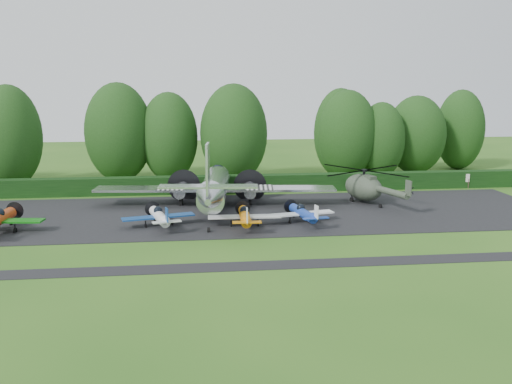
{
  "coord_description": "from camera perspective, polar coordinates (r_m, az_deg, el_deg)",
  "views": [
    {
      "loc": [
        -0.92,
        -44.13,
        12.89
      ],
      "look_at": [
        5.18,
        8.23,
        2.5
      ],
      "focal_mm": 40.0,
      "sensor_mm": 36.0,
      "label": 1
    }
  ],
  "objects": [
    {
      "name": "tree_9",
      "position": [
        77.51,
        8.38,
        5.87
      ],
      "size": [
        6.96,
        6.96,
        11.86
      ],
      "color": "black",
      "rests_on": "ground"
    },
    {
      "name": "tree_3",
      "position": [
        74.97,
        -13.57,
        5.81
      ],
      "size": [
        8.54,
        8.54,
        12.65
      ],
      "color": "black",
      "rests_on": "ground"
    },
    {
      "name": "tree_6",
      "position": [
        75.21,
        -23.41,
        5.14
      ],
      "size": [
        7.58,
        7.58,
        12.43
      ],
      "color": "black",
      "rests_on": "ground"
    },
    {
      "name": "taxiway_verge",
      "position": [
        40.26,
        -5.03,
        -7.57
      ],
      "size": [
        70.0,
        2.0,
        0.0
      ],
      "primitive_type": "cube",
      "color": "black",
      "rests_on": "ground"
    },
    {
      "name": "tree_1",
      "position": [
        82.37,
        15.7,
        5.52
      ],
      "size": [
        8.16,
        8.16,
        10.83
      ],
      "color": "black",
      "rests_on": "ground"
    },
    {
      "name": "helicopter",
      "position": [
        61.48,
        10.73,
        0.69
      ],
      "size": [
        11.2,
        13.12,
        3.61
      ],
      "rotation": [
        0.0,
        0.0,
        -0.33
      ],
      "color": "#343F31",
      "rests_on": "ground"
    },
    {
      "name": "tree_8",
      "position": [
        88.31,
        19.74,
        5.88
      ],
      "size": [
        6.88,
        6.88,
        11.57
      ],
      "color": "black",
      "rests_on": "ground"
    },
    {
      "name": "hedgerow",
      "position": [
        66.4,
        -5.73,
        -0.1
      ],
      "size": [
        90.0,
        1.6,
        2.0
      ],
      "primitive_type": "cube",
      "color": "black",
      "rests_on": "ground"
    },
    {
      "name": "light_plane_orange",
      "position": [
        50.53,
        -1.14,
        -2.41
      ],
      "size": [
        6.51,
        6.85,
        2.5
      ],
      "rotation": [
        0.0,
        0.0,
        0.04
      ],
      "color": "orange",
      "rests_on": "ground"
    },
    {
      "name": "tree_10",
      "position": [
        76.45,
        9.08,
        5.71
      ],
      "size": [
        7.79,
        7.79,
        11.67
      ],
      "color": "black",
      "rests_on": "ground"
    },
    {
      "name": "sign_board",
      "position": [
        73.04,
        19.4,
        1.29
      ],
      "size": [
        3.11,
        0.12,
        1.75
      ],
      "rotation": [
        0.0,
        0.0,
        0.24
      ],
      "color": "#3F3326",
      "rests_on": "ground"
    },
    {
      "name": "light_plane_white",
      "position": [
        51.25,
        -9.63,
        -2.39
      ],
      "size": [
        6.45,
        6.78,
        2.48
      ],
      "rotation": [
        0.0,
        0.0,
        -0.25
      ],
      "color": "silver",
      "rests_on": "ground"
    },
    {
      "name": "tree_4",
      "position": [
        74.09,
        -8.68,
        5.46
      ],
      "size": [
        7.3,
        7.3,
        11.44
      ],
      "color": "black",
      "rests_on": "ground"
    },
    {
      "name": "tree_5",
      "position": [
        77.83,
        12.38,
        5.09
      ],
      "size": [
        6.35,
        6.35,
        10.06
      ],
      "color": "black",
      "rests_on": "ground"
    },
    {
      "name": "tree_2",
      "position": [
        72.45,
        -2.23,
        5.87
      ],
      "size": [
        8.54,
        8.54,
        12.49
      ],
      "color": "black",
      "rests_on": "ground"
    },
    {
      "name": "apron",
      "position": [
        55.65,
        -5.53,
        -2.29
      ],
      "size": [
        70.0,
        18.0,
        0.01
      ],
      "primitive_type": "cube",
      "color": "black",
      "rests_on": "ground"
    },
    {
      "name": "light_plane_blue",
      "position": [
        52.05,
        4.7,
        -2.11
      ],
      "size": [
        6.18,
        6.49,
        2.37
      ],
      "rotation": [
        0.0,
        0.0,
        -0.19
      ],
      "color": "#19399B",
      "rests_on": "ground"
    },
    {
      "name": "transport_plane",
      "position": [
        57.63,
        -4.15,
        0.45
      ],
      "size": [
        24.82,
        19.03,
        7.95
      ],
      "rotation": [
        0.0,
        0.0,
        0.1
      ],
      "color": "silver",
      "rests_on": "ground"
    },
    {
      "name": "ground",
      "position": [
        45.98,
        -5.26,
        -5.18
      ],
      "size": [
        160.0,
        160.0,
        0.0
      ],
      "primitive_type": "plane",
      "color": "#2A5A19",
      "rests_on": "ground"
    }
  ]
}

